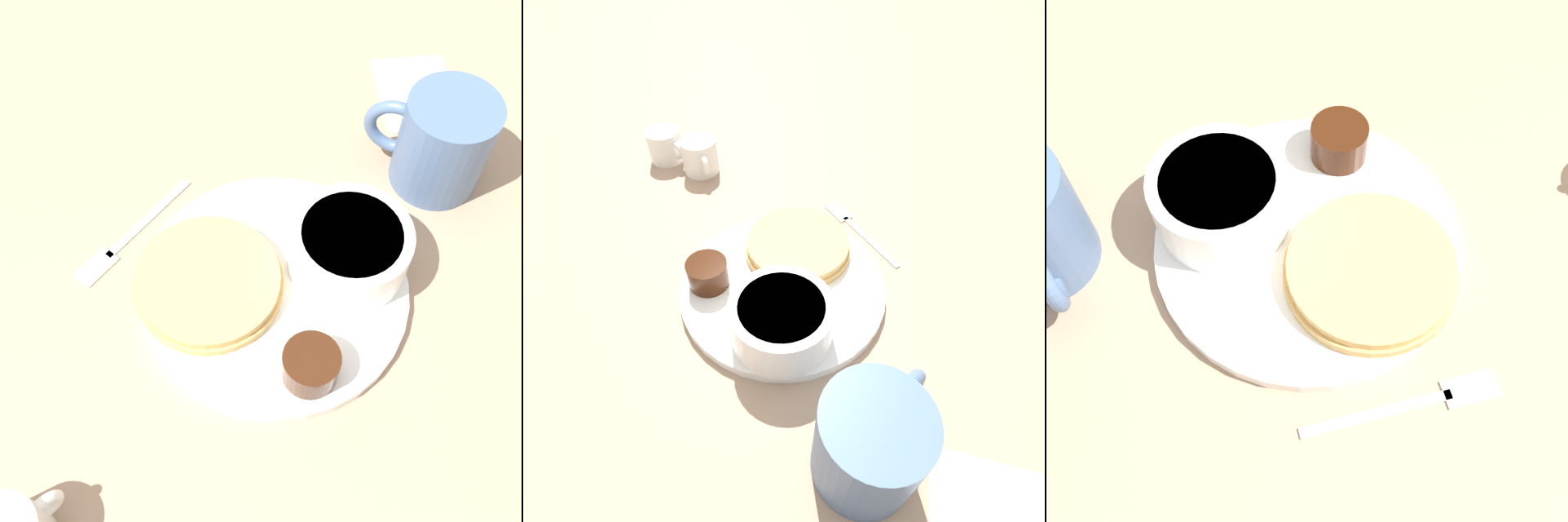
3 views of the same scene
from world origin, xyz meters
TOP-DOWN VIEW (x-y plane):
  - ground_plane at (0.00, 0.00)m, footprint 4.00×4.00m
  - plate at (0.00, 0.00)m, footprint 0.23×0.23m
  - pancake_stack at (-0.01, 0.05)m, footprint 0.13×0.13m
  - bowl at (0.03, -0.06)m, footprint 0.10×0.10m
  - syrup_cup at (-0.07, -0.04)m, footprint 0.05×0.05m
  - butter_ramekin at (0.03, -0.08)m, footprint 0.04×0.04m
  - coffee_mug at (0.15, -0.13)m, footprint 0.08×0.12m
  - fork at (0.02, 0.14)m, footprint 0.13×0.08m
  - napkin at (0.26, -0.11)m, footprint 0.12×0.10m

SIDE VIEW (x-z plane):
  - ground_plane at x=0.00m, z-range 0.00..0.00m
  - fork at x=0.02m, z-range 0.00..0.00m
  - napkin at x=0.26m, z-range 0.00..0.00m
  - plate at x=0.00m, z-range 0.00..0.01m
  - pancake_stack at x=-0.01m, z-range 0.01..0.03m
  - butter_ramekin at x=0.03m, z-range 0.01..0.04m
  - syrup_cup at x=-0.07m, z-range 0.01..0.04m
  - bowl at x=0.03m, z-range 0.01..0.06m
  - coffee_mug at x=0.15m, z-range 0.00..0.10m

